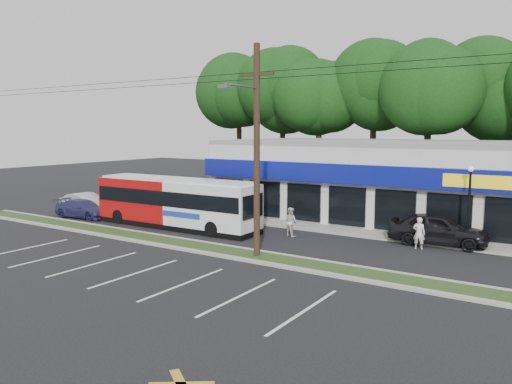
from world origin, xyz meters
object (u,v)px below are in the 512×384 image
object	(u,v)px
lamp_post	(469,197)
pedestrian_a	(419,233)
utility_pole	(253,144)
car_silver	(86,203)
car_blue	(83,209)
pedestrian_b	(290,222)
metrobus	(176,201)
car_dark	(438,229)

from	to	relation	value
lamp_post	pedestrian_a	world-z (taller)	lamp_post
utility_pole	car_silver	distance (m)	18.18
lamp_post	car_blue	distance (m)	24.66
pedestrian_b	car_silver	bearing A→B (deg)	16.48
lamp_post	pedestrian_a	size ratio (longest dim) A/B	2.56
lamp_post	metrobus	world-z (taller)	lamp_post
pedestrian_b	pedestrian_a	bearing A→B (deg)	-160.20
car_blue	pedestrian_b	world-z (taller)	pedestrian_b
metrobus	car_blue	bearing A→B (deg)	-173.39
car_dark	utility_pole	bearing A→B (deg)	134.43
car_blue	pedestrian_b	xyz separation A→B (m)	(15.00, 2.56, 0.22)
pedestrian_a	car_blue	bearing A→B (deg)	6.10
utility_pole	car_silver	size ratio (longest dim) A/B	11.27
car_silver	lamp_post	bearing A→B (deg)	-79.02
metrobus	pedestrian_b	bearing A→B (deg)	11.22
utility_pole	pedestrian_a	xyz separation A→B (m)	(6.17, 6.10, -4.58)
car_silver	metrobus	bearing A→B (deg)	-89.77
pedestrian_a	pedestrian_b	size ratio (longest dim) A/B	0.98
lamp_post	pedestrian_b	xyz separation A→B (m)	(-9.00, -2.74, -1.83)
lamp_post	car_dark	bearing A→B (deg)	-166.71
utility_pole	lamp_post	bearing A→B (deg)	43.95
car_silver	car_blue	size ratio (longest dim) A/B	1.03
car_silver	car_blue	distance (m)	1.83
pedestrian_a	utility_pole	bearing A→B (deg)	41.67
metrobus	car_blue	distance (m)	7.82
pedestrian_a	car_silver	bearing A→B (deg)	2.54
lamp_post	pedestrian_a	distance (m)	3.25
utility_pole	car_silver	bearing A→B (deg)	167.38
metrobus	car_blue	size ratio (longest dim) A/B	2.66
metrobus	car_dark	size ratio (longest dim) A/B	2.28
car_dark	pedestrian_b	xyz separation A→B (m)	(-7.61, -2.41, -0.02)
car_silver	car_blue	xyz separation A→B (m)	(1.31, -1.27, -0.10)
metrobus	car_blue	world-z (taller)	metrobus
lamp_post	car_blue	size ratio (longest dim) A/B	0.98
metrobus	car_dark	distance (m)	15.46
lamp_post	pedestrian_b	world-z (taller)	lamp_post
lamp_post	pedestrian_b	size ratio (longest dim) A/B	2.52
car_silver	pedestrian_b	world-z (taller)	pedestrian_b
pedestrian_b	lamp_post	bearing A→B (deg)	-151.10
utility_pole	car_silver	xyz separation A→B (m)	(-17.15, 3.84, -4.68)
car_blue	utility_pole	bearing A→B (deg)	-104.88
car_silver	pedestrian_a	xyz separation A→B (m)	(23.31, 2.26, 0.10)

